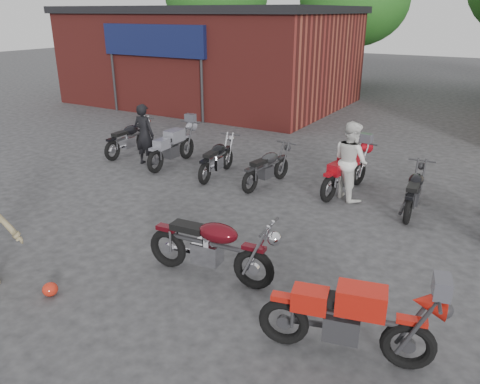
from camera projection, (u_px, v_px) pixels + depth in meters
The scene contains 15 objects.
ground at pixel (189, 297), 7.13m from camera, with size 90.00×90.00×0.00m, color #2C2C2E.
brick_building at pixel (212, 58), 21.91m from camera, with size 12.00×8.00×4.00m, color maroon.
tree_0 at pixel (217, 10), 29.95m from camera, with size 6.56×6.56×8.20m, color #165316, non-canonical shape.
tree_1 at pixel (353, 18), 25.79m from camera, with size 5.92×5.92×7.40m, color #165316, non-canonical shape.
vintage_motorcycle at pixel (211, 243), 7.43m from camera, with size 2.18×0.72×1.26m, color #480910, non-canonical shape.
sportbike at pixel (349, 315), 5.71m from camera, with size 2.10×0.69×1.22m, color red, non-canonical shape.
helmet at pixel (50, 289), 7.14m from camera, with size 0.24×0.24×0.22m, color red.
person_dark at pixel (144, 135), 13.02m from camera, with size 0.63×0.41×1.72m, color black.
person_light at pixel (351, 161), 10.60m from camera, with size 0.88×0.69×1.81m, color silver.
row_bike_0 at pixel (129, 137), 14.04m from camera, with size 1.90×0.63×1.10m, color black, non-canonical shape.
row_bike_1 at pixel (172, 145), 13.03m from camera, with size 2.05×0.68×1.19m, color gray, non-canonical shape.
row_bike_2 at pixel (217, 157), 12.18m from camera, with size 1.83×0.60×1.06m, color black, non-canonical shape.
row_bike_3 at pixel (267, 165), 11.51m from camera, with size 1.81×0.60×1.05m, color #252527, non-canonical shape.
row_bike_4 at pixel (346, 169), 11.04m from camera, with size 2.02×0.67×1.17m, color #A70D18, non-canonical shape.
row_bike_5 at pixel (414, 189), 9.98m from camera, with size 1.82×0.60×1.06m, color black, non-canonical shape.
Camera 1 is at (3.78, -4.81, 4.08)m, focal length 35.00 mm.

